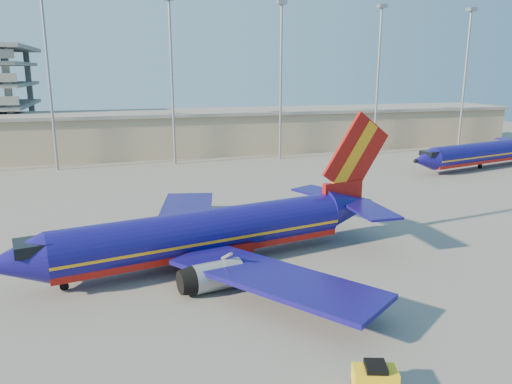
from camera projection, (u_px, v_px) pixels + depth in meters
ground at (283, 244)px, 48.75m from camera, size 220.00×220.00×0.00m
terminal_building at (239, 130)px, 104.56m from camera, size 122.00×16.00×8.50m
light_mast_row at (228, 64)px, 88.87m from camera, size 101.60×1.60×28.65m
aircraft_main at (214, 233)px, 43.68m from camera, size 37.06×35.28×12.69m
aircraft_second at (485, 152)px, 86.27m from camera, size 34.18×15.75×11.77m
baggage_tug at (375, 378)px, 26.20m from camera, size 2.63×2.04×1.67m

